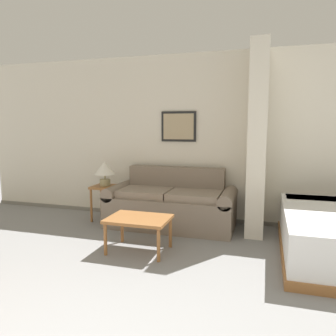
{
  "coord_description": "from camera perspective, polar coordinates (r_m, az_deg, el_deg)",
  "views": [
    {
      "loc": [
        1.02,
        -0.73,
        1.5
      ],
      "look_at": [
        0.02,
        2.57,
        1.05
      ],
      "focal_mm": 35.0,
      "sensor_mm": 36.0,
      "label": 1
    }
  ],
  "objects": [
    {
      "name": "wall_back",
      "position": [
        5.18,
        5.53,
        5.11
      ],
      "size": [
        7.76,
        0.16,
        2.6
      ],
      "color": "silver",
      "rests_on": "ground_plane"
    },
    {
      "name": "wall_partition_pillar",
      "position": [
        4.67,
        15.33,
        4.7
      ],
      "size": [
        0.24,
        0.7,
        2.6
      ],
      "color": "silver",
      "rests_on": "ground_plane"
    },
    {
      "name": "couch",
      "position": [
        4.93,
        0.57,
        -6.39
      ],
      "size": [
        1.89,
        0.84,
        0.86
      ],
      "color": "gray",
      "rests_on": "ground_plane"
    },
    {
      "name": "coffee_table",
      "position": [
        3.96,
        -5.12,
        -9.25
      ],
      "size": [
        0.73,
        0.54,
        0.41
      ],
      "color": "#996033",
      "rests_on": "ground_plane"
    },
    {
      "name": "side_table",
      "position": [
        5.29,
        -10.86,
        -4.22
      ],
      "size": [
        0.39,
        0.39,
        0.56
      ],
      "color": "#996033",
      "rests_on": "ground_plane"
    },
    {
      "name": "table_lamp",
      "position": [
        5.23,
        -10.96,
        -0.28
      ],
      "size": [
        0.33,
        0.33,
        0.38
      ],
      "color": "tan",
      "rests_on": "side_table"
    }
  ]
}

